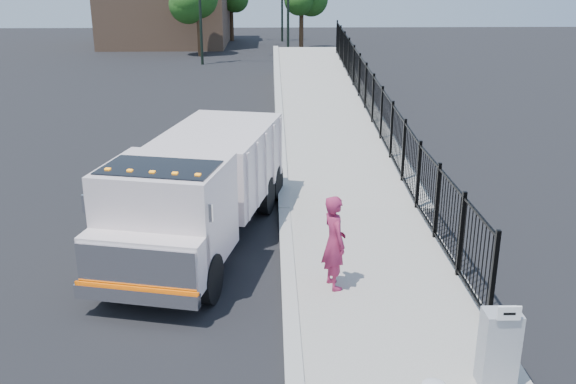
{
  "coord_description": "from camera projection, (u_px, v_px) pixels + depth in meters",
  "views": [
    {
      "loc": [
        -0.33,
        -12.02,
        6.22
      ],
      "look_at": [
        0.05,
        2.0,
        1.29
      ],
      "focal_mm": 40.0,
      "sensor_mm": 36.0,
      "label": 1
    }
  ],
  "objects": [
    {
      "name": "truck",
      "position": [
        198.0,
        186.0,
        14.76
      ],
      "size": [
        4.02,
        7.94,
        2.6
      ],
      "rotation": [
        0.0,
        0.0,
        -0.22
      ],
      "color": "black",
      "rests_on": "ground"
    },
    {
      "name": "tree_0",
      "position": [
        198.0,
        0.0,
        46.15
      ],
      "size": [
        3.06,
        3.06,
        5.53
      ],
      "color": "#382314",
      "rests_on": "ground"
    },
    {
      "name": "arrow_sign",
      "position": [
        509.0,
        313.0,
        9.3
      ],
      "size": [
        0.35,
        0.04,
        0.22
      ],
      "primitive_type": "cube",
      "color": "white",
      "rests_on": "utility_cabinet"
    },
    {
      "name": "utility_cabinet",
      "position": [
        499.0,
        348.0,
        9.75
      ],
      "size": [
        0.55,
        0.4,
        1.25
      ],
      "primitive_type": "cube",
      "color": "gray",
      "rests_on": "sidewalk"
    },
    {
      "name": "ground",
      "position": [
        288.0,
        282.0,
        13.41
      ],
      "size": [
        120.0,
        120.0,
        0.0
      ],
      "primitive_type": "plane",
      "color": "black",
      "rests_on": "ground"
    },
    {
      "name": "iron_fence",
      "position": [
        372.0,
        114.0,
        24.52
      ],
      "size": [
        0.1,
        28.0,
        1.8
      ],
      "primitive_type": "cube",
      "color": "black",
      "rests_on": "ground"
    },
    {
      "name": "ramp",
      "position": [
        326.0,
        115.0,
        28.55
      ],
      "size": [
        3.95,
        24.06,
        3.19
      ],
      "primitive_type": "cube",
      "rotation": [
        0.06,
        0.0,
        0.0
      ],
      "color": "#9E998E",
      "rests_on": "ground"
    },
    {
      "name": "sidewalk",
      "position": [
        398.0,
        329.0,
        11.55
      ],
      "size": [
        3.55,
        12.0,
        0.12
      ],
      "primitive_type": "cube",
      "color": "#9E998E",
      "rests_on": "ground"
    },
    {
      "name": "curb",
      "position": [
        291.0,
        330.0,
        11.49
      ],
      "size": [
        0.3,
        12.0,
        0.16
      ],
      "primitive_type": "cube",
      "color": "#ADAAA3",
      "rests_on": "ground"
    },
    {
      "name": "worker",
      "position": [
        334.0,
        242.0,
        12.66
      ],
      "size": [
        0.65,
        0.81,
        1.94
      ],
      "primitive_type": "imported",
      "rotation": [
        0.0,
        0.0,
        1.86
      ],
      "color": "#96234A",
      "rests_on": "sidewalk"
    }
  ]
}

